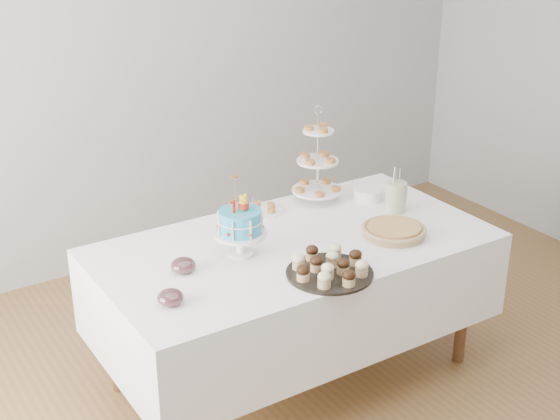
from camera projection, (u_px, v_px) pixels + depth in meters
floor at (327, 404)px, 3.85m from camera, size 5.00×5.00×0.00m
walls at (334, 145)px, 3.32m from camera, size 5.04×4.04×2.70m
table at (294, 283)px, 3.87m from camera, size 1.92×1.02×0.77m
birthday_cake at (241, 234)px, 3.61m from camera, size 0.25×0.25×0.39m
cupcake_tray at (330, 266)px, 3.45m from camera, size 0.39×0.39×0.09m
pie at (394, 230)px, 3.83m from camera, size 0.32×0.32×0.05m
tiered_stand at (318, 162)px, 4.17m from camera, size 0.28×0.28×0.54m
plate_stack at (368, 194)px, 4.26m from camera, size 0.16×0.16×0.06m
pastry_plate at (261, 209)px, 4.11m from camera, size 0.23×0.23×0.03m
jam_bowl_a at (171, 298)px, 3.22m from camera, size 0.11×0.11×0.07m
jam_bowl_b at (183, 266)px, 3.48m from camera, size 0.11×0.11×0.07m
utensil_pitcher at (396, 196)px, 4.09m from camera, size 0.11×0.11×0.25m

